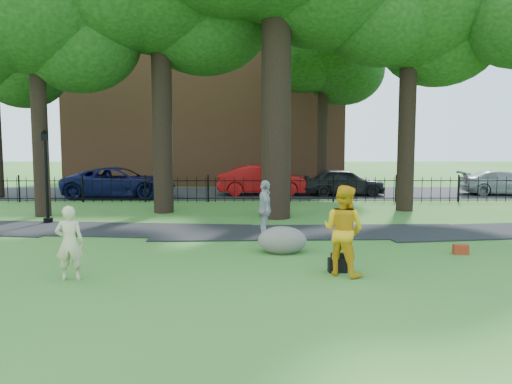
{
  "coord_description": "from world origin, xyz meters",
  "views": [
    {
      "loc": [
        -0.89,
        -11.71,
        2.89
      ],
      "look_at": [
        -0.79,
        2.0,
        1.49
      ],
      "focal_mm": 35.0,
      "sensor_mm": 36.0,
      "label": 1
    }
  ],
  "objects_px": {
    "woman": "(70,243)",
    "boulder": "(282,238)",
    "man": "(343,230)",
    "lamppost": "(46,178)",
    "red_sedan": "(263,180)"
  },
  "relations": [
    {
      "from": "woman",
      "to": "boulder",
      "type": "height_order",
      "value": "woman"
    },
    {
      "from": "woman",
      "to": "boulder",
      "type": "bearing_deg",
      "value": -159.9
    },
    {
      "from": "woman",
      "to": "lamppost",
      "type": "xyz_separation_m",
      "value": [
        -3.42,
        7.25,
        0.84
      ]
    },
    {
      "from": "man",
      "to": "boulder",
      "type": "bearing_deg",
      "value": -23.95
    },
    {
      "from": "man",
      "to": "boulder",
      "type": "relative_size",
      "value": 1.54
    },
    {
      "from": "boulder",
      "to": "lamppost",
      "type": "bearing_deg",
      "value": 149.56
    },
    {
      "from": "woman",
      "to": "red_sedan",
      "type": "distance_m",
      "value": 17.06
    },
    {
      "from": "lamppost",
      "to": "woman",
      "type": "bearing_deg",
      "value": -76.24
    },
    {
      "from": "woman",
      "to": "lamppost",
      "type": "relative_size",
      "value": 0.47
    },
    {
      "from": "red_sedan",
      "to": "lamppost",
      "type": "bearing_deg",
      "value": 139.36
    },
    {
      "from": "man",
      "to": "red_sedan",
      "type": "xyz_separation_m",
      "value": [
        -1.4,
        16.16,
        -0.18
      ]
    },
    {
      "from": "woman",
      "to": "man",
      "type": "bearing_deg",
      "value": 174.45
    },
    {
      "from": "man",
      "to": "red_sedan",
      "type": "bearing_deg",
      "value": -47.26
    },
    {
      "from": "woman",
      "to": "lamppost",
      "type": "bearing_deg",
      "value": -73.58
    },
    {
      "from": "man",
      "to": "boulder",
      "type": "distance_m",
      "value": 2.58
    }
  ]
}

